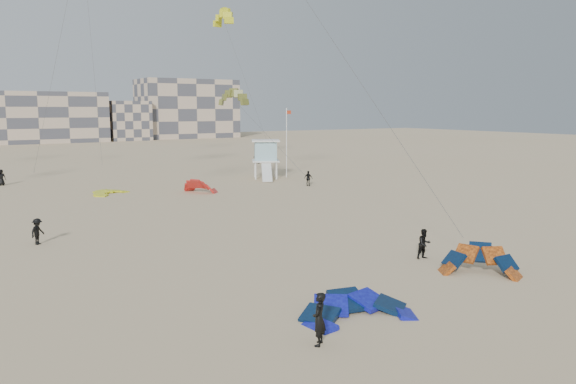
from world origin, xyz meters
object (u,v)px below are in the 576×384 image
kite_ground_blue (358,317)px  kitesurfer_main (319,319)px  kite_ground_orange (479,274)px  lifeguard_tower_near (266,159)px

kite_ground_blue → kitesurfer_main: size_ratio=2.49×
kite_ground_blue → kitesurfer_main: 3.27m
kite_ground_orange → lifeguard_tower_near: bearing=124.7°
kite_ground_orange → lifeguard_tower_near: size_ratio=0.54×
kite_ground_orange → kitesurfer_main: size_ratio=1.95×
kitesurfer_main → lifeguard_tower_near: 47.02m
kite_ground_blue → lifeguard_tower_near: lifeguard_tower_near is taller
kite_ground_blue → lifeguard_tower_near: bearing=76.1°
kitesurfer_main → lifeguard_tower_near: bearing=-161.5°
kite_ground_orange → kitesurfer_main: kitesurfer_main is taller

